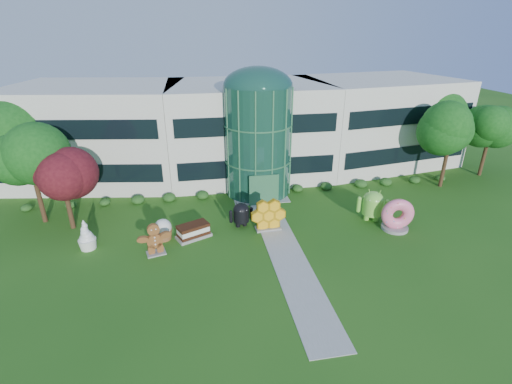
{
  "coord_description": "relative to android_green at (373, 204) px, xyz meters",
  "views": [
    {
      "loc": [
        -5.89,
        -20.02,
        14.28
      ],
      "look_at": [
        -1.23,
        6.0,
        2.6
      ],
      "focal_mm": 26.0,
      "sensor_mm": 36.0,
      "label": 1
    }
  ],
  "objects": [
    {
      "name": "trees_backdrop",
      "position": [
        -8.01,
        8.42,
        2.73
      ],
      "size": [
        52.0,
        8.0,
        8.4
      ],
      "primitive_type": null,
      "color": "#124A14",
      "rests_on": "ground"
    },
    {
      "name": "tree_red",
      "position": [
        -23.51,
        2.92,
        1.53
      ],
      "size": [
        4.0,
        4.0,
        6.0
      ],
      "primitive_type": null,
      "color": "#3F0C14",
      "rests_on": "ground"
    },
    {
      "name": "atrium",
      "position": [
        -8.01,
        7.42,
        3.43
      ],
      "size": [
        6.0,
        6.0,
        9.8
      ],
      "primitive_type": "cylinder",
      "color": "#194738",
      "rests_on": "ground"
    },
    {
      "name": "gingerbread",
      "position": [
        -16.88,
        -1.97,
        -0.3
      ],
      "size": [
        2.71,
        1.58,
        2.35
      ],
      "primitive_type": null,
      "rotation": [
        0.0,
        0.0,
        0.25
      ],
      "color": "brown",
      "rests_on": "ground"
    },
    {
      "name": "froyo",
      "position": [
        -21.64,
        -0.44,
        -0.35
      ],
      "size": [
        1.63,
        1.63,
        2.24
      ],
      "primitive_type": null,
      "rotation": [
        0.0,
        0.0,
        -0.29
      ],
      "color": "white",
      "rests_on": "ground"
    },
    {
      "name": "donut",
      "position": [
        1.15,
        -1.69,
        -0.16
      ],
      "size": [
        2.7,
        1.62,
        2.63
      ],
      "primitive_type": null,
      "rotation": [
        0.0,
        0.0,
        -0.17
      ],
      "color": "#E85874",
      "rests_on": "ground"
    },
    {
      "name": "ice_cream_sandwich",
      "position": [
        -14.26,
        -0.24,
        -0.92
      ],
      "size": [
        2.77,
        2.15,
        1.11
      ],
      "primitive_type": null,
      "rotation": [
        0.0,
        0.0,
        0.42
      ],
      "color": "black",
      "rests_on": "ground"
    },
    {
      "name": "walkway",
      "position": [
        -8.01,
        -2.58,
        -1.45
      ],
      "size": [
        2.4,
        20.0,
        0.04
      ],
      "primitive_type": "cube",
      "color": "#9E9E93",
      "rests_on": "ground"
    },
    {
      "name": "android_green",
      "position": [
        0.0,
        0.0,
        0.0
      ],
      "size": [
        3.09,
        2.66,
        2.95
      ],
      "primitive_type": null,
      "rotation": [
        0.0,
        0.0,
        -0.43
      ],
      "color": "#78CF42",
      "rests_on": "ground"
    },
    {
      "name": "honeycomb",
      "position": [
        -8.54,
        0.03,
        -0.35
      ],
      "size": [
        2.92,
        1.18,
        2.26
      ],
      "primitive_type": null,
      "rotation": [
        0.0,
        0.0,
        0.05
      ],
      "color": "yellow",
      "rests_on": "ground"
    },
    {
      "name": "ground",
      "position": [
        -8.01,
        -4.58,
        -1.47
      ],
      "size": [
        140.0,
        140.0,
        0.0
      ],
      "primitive_type": "plane",
      "color": "#215114",
      "rests_on": "ground"
    },
    {
      "name": "cupcake",
      "position": [
        -16.43,
        -0.06,
        -0.67
      ],
      "size": [
        1.54,
        1.54,
        1.61
      ],
      "primitive_type": null,
      "rotation": [
        0.0,
        0.0,
        -0.16
      ],
      "color": "white",
      "rests_on": "ground"
    },
    {
      "name": "building",
      "position": [
        -8.01,
        13.42,
        3.18
      ],
      "size": [
        46.0,
        15.0,
        9.3
      ],
      "primitive_type": null,
      "color": "beige",
      "rests_on": "ground"
    },
    {
      "name": "android_black",
      "position": [
        -10.52,
        0.88,
        -0.33
      ],
      "size": [
        2.23,
        1.71,
        2.29
      ],
      "primitive_type": null,
      "rotation": [
        0.0,
        0.0,
        0.19
      ],
      "color": "black",
      "rests_on": "ground"
    }
  ]
}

